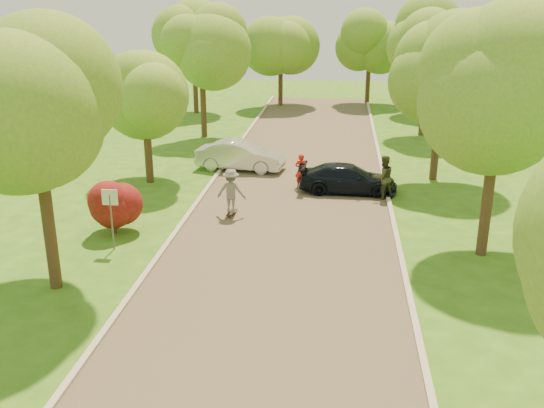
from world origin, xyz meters
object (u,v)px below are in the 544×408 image
at_px(silver_sedan, 240,156).
at_px(person_olive, 383,177).
at_px(longboard, 232,213).
at_px(person_striped, 301,171).
at_px(skateboarder, 231,191).
at_px(dark_sedan, 348,179).
at_px(street_sign, 111,207).

height_order(silver_sedan, person_olive, person_olive).
bearing_deg(person_olive, longboard, -1.94).
xyz_separation_m(silver_sedan, person_striped, (3.25, -2.72, 0.07)).
relative_size(skateboarder, person_olive, 0.94).
relative_size(dark_sedan, person_striped, 2.72).
height_order(street_sign, dark_sedan, street_sign).
xyz_separation_m(street_sign, person_striped, (5.96, 7.92, -0.76)).
relative_size(street_sign, dark_sedan, 0.50).
distance_m(silver_sedan, person_olive, 7.93).
bearing_deg(street_sign, person_striped, 53.00).
distance_m(street_sign, person_striped, 9.94).
bearing_deg(skateboarder, silver_sedan, -78.21).
bearing_deg(dark_sedan, person_striped, 79.47).
bearing_deg(person_striped, person_olive, 177.65).
height_order(dark_sedan, person_striped, person_striped).
bearing_deg(dark_sedan, person_olive, -115.04).
distance_m(silver_sedan, dark_sedan, 6.25).
relative_size(person_striped, person_olive, 0.83).
distance_m(street_sign, skateboarder, 5.23).
height_order(street_sign, longboard, street_sign).
xyz_separation_m(longboard, skateboarder, (-0.00, 0.00, 0.92)).
distance_m(street_sign, silver_sedan, 11.01).
xyz_separation_m(silver_sedan, longboard, (0.74, -6.75, -0.63)).
bearing_deg(silver_sedan, skateboarder, -166.12).
xyz_separation_m(dark_sedan, longboard, (-4.64, -3.58, -0.53)).
distance_m(dark_sedan, skateboarder, 5.88).
bearing_deg(person_olive, person_striped, -44.86).
xyz_separation_m(skateboarder, person_striped, (2.51, 4.03, -0.21)).
bearing_deg(street_sign, silver_sedan, 75.71).
height_order(skateboarder, person_olive, person_olive).
height_order(longboard, person_striped, person_striped).
relative_size(street_sign, longboard, 2.31).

